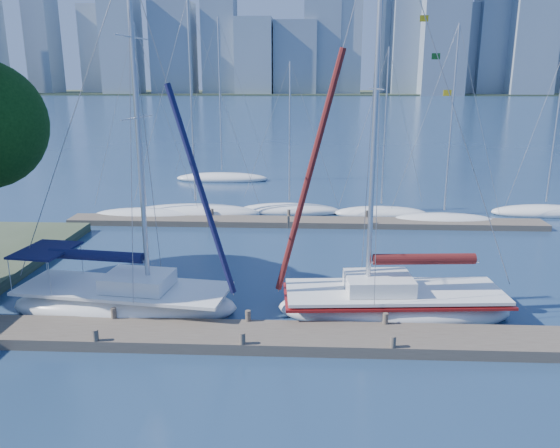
{
  "coord_description": "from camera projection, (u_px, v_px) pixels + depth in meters",
  "views": [
    {
      "loc": [
        2.04,
        -17.43,
        9.03
      ],
      "look_at": [
        1.03,
        4.0,
        3.26
      ],
      "focal_mm": 35.0,
      "sensor_mm": 36.0,
      "label": 1
    }
  ],
  "objects": [
    {
      "name": "far_shore",
      "position": [
        303.0,
        93.0,
        327.94
      ],
      "size": [
        800.0,
        100.0,
        1.5
      ],
      "primitive_type": "cube",
      "color": "#38472D",
      "rests_on": "ground"
    },
    {
      "name": "near_dock",
      "position": [
        246.0,
        337.0,
        19.2
      ],
      "size": [
        26.0,
        2.0,
        0.4
      ],
      "primitive_type": "cube",
      "color": "brown",
      "rests_on": "ground"
    },
    {
      "name": "bg_boat_4",
      "position": [
        444.0,
        220.0,
        34.87
      ],
      "size": [
        6.87,
        3.21,
        12.43
      ],
      "rotation": [
        0.0,
        0.0,
        -0.2
      ],
      "color": "white",
      "rests_on": "ground"
    },
    {
      "name": "bg_boat_6",
      "position": [
        222.0,
        178.0,
        49.35
      ],
      "size": [
        8.43,
        2.77,
        14.35
      ],
      "rotation": [
        0.0,
        0.0,
        0.07
      ],
      "color": "white",
      "rests_on": "ground"
    },
    {
      "name": "sailboat_navy",
      "position": [
        124.0,
        288.0,
        21.48
      ],
      "size": [
        9.24,
        4.05,
        13.66
      ],
      "rotation": [
        0.0,
        0.0,
        -0.13
      ],
      "color": "white",
      "rests_on": "ground"
    },
    {
      "name": "skyline",
      "position": [
        343.0,
        25.0,
        288.74
      ],
      "size": [
        503.3,
        51.31,
        118.75
      ],
      "color": "slate",
      "rests_on": "ground"
    },
    {
      "name": "bg_boat_5",
      "position": [
        545.0,
        212.0,
        37.01
      ],
      "size": [
        7.42,
        4.92,
        11.29
      ],
      "rotation": [
        0.0,
        0.0,
        0.44
      ],
      "color": "white",
      "rests_on": "ground"
    },
    {
      "name": "ground",
      "position": [
        246.0,
        342.0,
        19.25
      ],
      "size": [
        700.0,
        700.0,
        0.0
      ],
      "primitive_type": "plane",
      "color": "#162849",
      "rests_on": "ground"
    },
    {
      "name": "bg_boat_0",
      "position": [
        146.0,
        215.0,
        36.13
      ],
      "size": [
        7.17,
        2.54,
        12.61
      ],
      "rotation": [
        0.0,
        0.0,
        -0.07
      ],
      "color": "white",
      "rests_on": "ground"
    },
    {
      "name": "bg_boat_2",
      "position": [
        289.0,
        210.0,
        37.56
      ],
      "size": [
        7.23,
        4.28,
        10.37
      ],
      "rotation": [
        0.0,
        0.0,
        -0.35
      ],
      "color": "white",
      "rests_on": "ground"
    },
    {
      "name": "bg_boat_1",
      "position": [
        196.0,
        212.0,
        36.65
      ],
      "size": [
        8.85,
        3.32,
        14.13
      ],
      "rotation": [
        0.0,
        0.0,
        -0.1
      ],
      "color": "white",
      "rests_on": "ground"
    },
    {
      "name": "sailboat_maroon",
      "position": [
        394.0,
        287.0,
        21.13
      ],
      "size": [
        9.2,
        3.6,
        15.49
      ],
      "rotation": [
        0.0,
        0.0,
        0.07
      ],
      "color": "white",
      "rests_on": "ground"
    },
    {
      "name": "bg_boat_3",
      "position": [
        381.0,
        213.0,
        36.8
      ],
      "size": [
        6.49,
        3.86,
        11.21
      ],
      "rotation": [
        0.0,
        0.0,
        0.34
      ],
      "color": "white",
      "rests_on": "ground"
    },
    {
      "name": "far_dock",
      "position": [
        304.0,
        222.0,
        34.55
      ],
      "size": [
        30.0,
        1.8,
        0.36
      ],
      "primitive_type": "cube",
      "color": "brown",
      "rests_on": "ground"
    }
  ]
}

